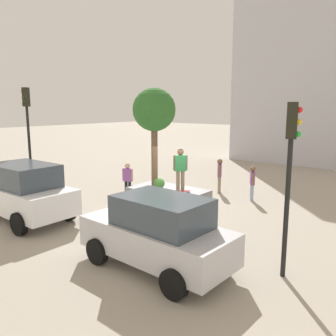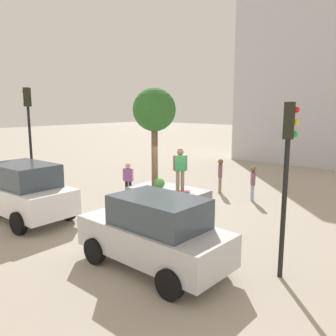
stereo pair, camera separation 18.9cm
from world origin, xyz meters
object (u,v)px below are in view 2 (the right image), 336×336
Objects in this scene: police_car at (23,191)px; traffic_light_median at (287,160)px; pedestrian_crossing at (128,178)px; passerby_with_bag at (253,181)px; plaza_tree at (154,111)px; sedan_parked at (155,232)px; traffic_light_corner at (29,124)px; planter_ledge at (168,197)px; skateboarder at (180,167)px; bystander_watching at (220,173)px; skateboard at (180,191)px.

traffic_light_median is (-9.28, -1.77, 1.87)m from police_car.
passerby_with_bag is (-4.77, -3.11, -0.03)m from pedestrian_crossing.
sedan_parked is at bearing 131.78° from plaza_tree.
traffic_light_corner is 12.27m from traffic_light_median.
traffic_light_corner reaches higher than pedestrian_crossing.
planter_ledge is 7.30m from traffic_light_corner.
police_car is at bearing 145.25° from traffic_light_corner.
skateboarder is at bearing -59.41° from sedan_parked.
sedan_parked is (-3.50, 4.76, 0.63)m from planter_ledge.
sedan_parked reaches higher than planter_ledge.
plaza_tree is 4.66m from bystander_watching.
traffic_light_median is (-12.26, 0.30, -0.46)m from traffic_light_corner.
pedestrian_crossing is at bearing -1.36° from skateboard.
plaza_tree reaches higher than traffic_light_median.
traffic_light_median is at bearing 160.72° from pedestrian_crossing.
planter_ledge is at bearing -121.93° from police_car.
traffic_light_median is at bearing -169.23° from police_car.
planter_ledge is 0.71× the size of police_car.
sedan_parked is (-2.70, 4.57, 0.20)m from skateboard.
traffic_light_median is at bearing -149.05° from sedan_parked.
bystander_watching is (-3.59, -8.22, -0.11)m from police_car.
passerby_with_bag is at bearing -146.89° from pedestrian_crossing.
skateboarder is at bearing -129.29° from police_car.
traffic_light_median is 7.47m from passerby_with_bag.
skateboard is at bearing -28.21° from traffic_light_median.
police_car is at bearing 66.43° from bystander_watching.
passerby_with_bag is at bearing 169.54° from bystander_watching.
police_car is 0.91× the size of traffic_light_corner.
traffic_light_corner is 10.56m from passerby_with_bag.
bystander_watching is at bearing -99.30° from planter_ledge.
passerby_with_bag is (-3.27, -2.92, -3.10)m from plaza_tree.
bystander_watching is (-1.37, -3.27, -3.03)m from plaza_tree.
traffic_light_median is at bearing 121.85° from passerby_with_bag.
police_car reaches higher than pedestrian_crossing.
pedestrian_crossing is (2.32, 0.12, 0.57)m from planter_ledge.
skateboarder is (-0.00, 0.00, 1.02)m from skateboard.
skateboarder is at bearing 178.64° from pedestrian_crossing.
bystander_watching is at bearing -129.63° from pedestrian_crossing.
planter_ledge is at bearing -26.49° from traffic_light_median.
police_car is at bearing 55.11° from passerby_with_bag.
police_car is at bearing 10.77° from traffic_light_median.
planter_ledge is 0.76× the size of traffic_light_median.
planter_ledge is at bearing 80.70° from bystander_watching.
traffic_light_corner reaches higher than passerby_with_bag.
plaza_tree is 1.00× the size of sedan_parked.
skateboard is at bearing 0.00° from skateboarder.
plaza_tree is 0.84× the size of traffic_light_corner.
planter_ledge is 2.08× the size of passerby_with_bag.
sedan_parked is 10.01m from traffic_light_corner.
police_car is 2.83× the size of pedestrian_crossing.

